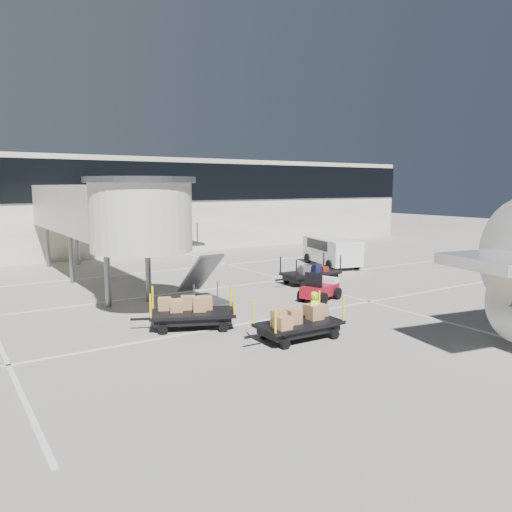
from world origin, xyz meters
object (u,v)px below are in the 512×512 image
object	(u,v)px
baggage_tug	(320,290)
ground_worker	(315,313)
suitcase_cart	(311,274)
box_cart_near	(299,322)
box_cart_far	(194,313)
minivan	(331,249)

from	to	relation	value
baggage_tug	ground_worker	bearing A→B (deg)	-153.21
suitcase_cart	box_cart_near	bearing A→B (deg)	-131.30
baggage_tug	suitcase_cart	bearing A→B (deg)	36.07
suitcase_cart	ground_worker	xyz separation A→B (m)	(-6.32, -7.97, 0.25)
box_cart_far	ground_worker	world-z (taller)	ground_worker
box_cart_near	minivan	xyz separation A→B (m)	(12.39, 12.21, 0.56)
suitcase_cart	box_cart_far	world-z (taller)	suitcase_cart
minivan	ground_worker	bearing A→B (deg)	-119.29
suitcase_cart	minivan	xyz separation A→B (m)	(5.32, 4.31, 0.59)
ground_worker	minivan	size ratio (longest dim) A/B	0.30
box_cart_far	box_cart_near	bearing A→B (deg)	-26.70
baggage_tug	box_cart_near	size ratio (longest dim) A/B	0.63
baggage_tug	minivan	distance (m)	10.96
suitcase_cart	minivan	distance (m)	6.87
box_cart_near	minivan	distance (m)	17.41
ground_worker	box_cart_far	bearing A→B (deg)	129.75
box_cart_far	minivan	size ratio (longest dim) A/B	0.73
baggage_tug	box_cart_far	xyz separation A→B (m)	(-7.46, -1.01, 0.07)
ground_worker	minivan	xyz separation A→B (m)	(11.64, 12.28, 0.34)
box_cart_near	box_cart_far	size ratio (longest dim) A/B	0.96
box_cart_near	baggage_tug	bearing A→B (deg)	43.87
suitcase_cart	box_cart_far	size ratio (longest dim) A/B	1.02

